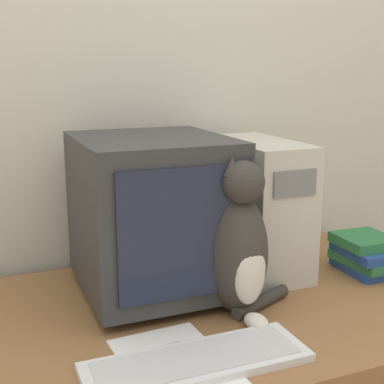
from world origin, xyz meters
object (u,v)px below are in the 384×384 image
crt_monitor (153,214)px  pen (147,351)px  computer_tower (258,206)px  keyboard (197,362)px  book_stack (365,254)px  cat (237,247)px

crt_monitor → pen: 0.40m
pen → computer_tower: bearing=37.4°
keyboard → book_stack: book_stack is taller
crt_monitor → keyboard: (-0.04, -0.40, -0.21)m
computer_tower → pen: 0.62m
crt_monitor → computer_tower: bearing=7.8°
book_stack → pen: (-0.76, -0.21, -0.05)m
keyboard → crt_monitor: bearing=84.6°
keyboard → cat: size_ratio=1.18×
keyboard → cat: 0.32m
computer_tower → crt_monitor: bearing=-172.2°
crt_monitor → keyboard: crt_monitor is taller
computer_tower → book_stack: size_ratio=1.96×
crt_monitor → pen: crt_monitor is taller
computer_tower → book_stack: (0.29, -0.15, -0.14)m
keyboard → pen: (-0.08, 0.09, -0.01)m
crt_monitor → book_stack: 0.67m
crt_monitor → cat: bearing=-52.3°
cat → book_stack: 0.51m
computer_tower → pen: size_ratio=2.58×
crt_monitor → keyboard: bearing=-95.4°
cat → keyboard: bearing=-135.0°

